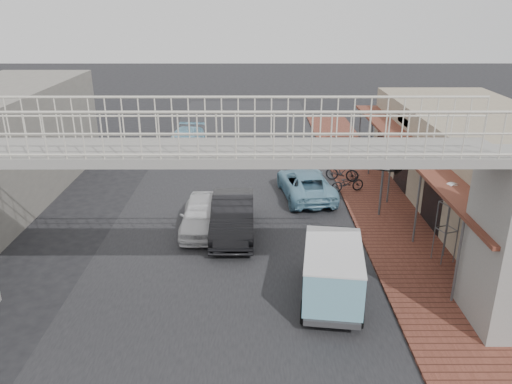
{
  "coord_description": "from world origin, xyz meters",
  "views": [
    {
      "loc": [
        0.88,
        -16.06,
        8.68
      ],
      "look_at": [
        0.91,
        1.86,
        1.8
      ],
      "focal_mm": 35.0,
      "sensor_mm": 36.0,
      "label": 1
    }
  ],
  "objects_px": {
    "arrow_sign": "(402,164)",
    "angkot_far": "(185,142)",
    "dark_sedan": "(233,216)",
    "motorcycle_near": "(347,183)",
    "angkot_curb": "(306,184)",
    "angkot_van": "(333,266)",
    "street_clock": "(451,197)",
    "white_hatchback": "(201,215)",
    "motorcycle_far": "(342,171)"
  },
  "relations": [
    {
      "from": "angkot_far",
      "to": "street_clock",
      "type": "relative_size",
      "value": 1.66
    },
    {
      "from": "angkot_curb",
      "to": "motorcycle_near",
      "type": "bearing_deg",
      "value": -175.57
    },
    {
      "from": "angkot_van",
      "to": "street_clock",
      "type": "xyz_separation_m",
      "value": [
        4.27,
        2.36,
        1.32
      ]
    },
    {
      "from": "dark_sedan",
      "to": "arrow_sign",
      "type": "xyz_separation_m",
      "value": [
        6.86,
        1.36,
        1.72
      ]
    },
    {
      "from": "angkot_curb",
      "to": "street_clock",
      "type": "height_order",
      "value": "street_clock"
    },
    {
      "from": "street_clock",
      "to": "motorcycle_near",
      "type": "bearing_deg",
      "value": 88.39
    },
    {
      "from": "white_hatchback",
      "to": "angkot_curb",
      "type": "bearing_deg",
      "value": 37.99
    },
    {
      "from": "dark_sedan",
      "to": "motorcycle_near",
      "type": "bearing_deg",
      "value": 39.35
    },
    {
      "from": "angkot_van",
      "to": "motorcycle_near",
      "type": "bearing_deg",
      "value": 84.85
    },
    {
      "from": "angkot_van",
      "to": "white_hatchback",
      "type": "bearing_deg",
      "value": 139.06
    },
    {
      "from": "motorcycle_near",
      "to": "street_clock",
      "type": "distance_m",
      "value": 7.42
    },
    {
      "from": "white_hatchback",
      "to": "motorcycle_far",
      "type": "distance_m",
      "value": 8.65
    },
    {
      "from": "dark_sedan",
      "to": "motorcycle_far",
      "type": "distance_m",
      "value": 8.0
    },
    {
      "from": "street_clock",
      "to": "motorcycle_far",
      "type": "bearing_deg",
      "value": 85.24
    },
    {
      "from": "motorcycle_near",
      "to": "arrow_sign",
      "type": "distance_m",
      "value": 3.97
    },
    {
      "from": "white_hatchback",
      "to": "dark_sedan",
      "type": "bearing_deg",
      "value": -17.21
    },
    {
      "from": "angkot_van",
      "to": "arrow_sign",
      "type": "xyz_separation_m",
      "value": [
        3.63,
        6.08,
        1.3
      ]
    },
    {
      "from": "angkot_curb",
      "to": "angkot_van",
      "type": "bearing_deg",
      "value": 82.47
    },
    {
      "from": "angkot_curb",
      "to": "arrow_sign",
      "type": "distance_m",
      "value": 4.84
    },
    {
      "from": "angkot_van",
      "to": "street_clock",
      "type": "relative_size",
      "value": 1.38
    },
    {
      "from": "angkot_far",
      "to": "motorcycle_far",
      "type": "distance_m",
      "value": 10.22
    },
    {
      "from": "angkot_van",
      "to": "street_clock",
      "type": "distance_m",
      "value": 5.06
    },
    {
      "from": "dark_sedan",
      "to": "street_clock",
      "type": "relative_size",
      "value": 1.6
    },
    {
      "from": "motorcycle_near",
      "to": "motorcycle_far",
      "type": "height_order",
      "value": "motorcycle_far"
    },
    {
      "from": "motorcycle_far",
      "to": "street_clock",
      "type": "relative_size",
      "value": 0.57
    },
    {
      "from": "arrow_sign",
      "to": "motorcycle_near",
      "type": "bearing_deg",
      "value": 141.15
    },
    {
      "from": "dark_sedan",
      "to": "angkot_curb",
      "type": "height_order",
      "value": "dark_sedan"
    },
    {
      "from": "white_hatchback",
      "to": "motorcycle_near",
      "type": "bearing_deg",
      "value": 30.96
    },
    {
      "from": "white_hatchback",
      "to": "arrow_sign",
      "type": "distance_m",
      "value": 8.4
    },
    {
      "from": "angkot_curb",
      "to": "angkot_far",
      "type": "xyz_separation_m",
      "value": [
        -6.63,
        7.36,
        0.05
      ]
    },
    {
      "from": "white_hatchback",
      "to": "dark_sedan",
      "type": "relative_size",
      "value": 0.84
    },
    {
      "from": "angkot_curb",
      "to": "arrow_sign",
      "type": "relative_size",
      "value": 1.57
    },
    {
      "from": "angkot_far",
      "to": "motorcycle_far",
      "type": "bearing_deg",
      "value": -27.03
    },
    {
      "from": "angkot_curb",
      "to": "arrow_sign",
      "type": "height_order",
      "value": "arrow_sign"
    },
    {
      "from": "white_hatchback",
      "to": "arrow_sign",
      "type": "xyz_separation_m",
      "value": [
        8.14,
        0.98,
        1.83
      ]
    },
    {
      "from": "motorcycle_far",
      "to": "arrow_sign",
      "type": "bearing_deg",
      "value": -143.39
    },
    {
      "from": "dark_sedan",
      "to": "angkot_curb",
      "type": "distance_m",
      "value": 5.18
    },
    {
      "from": "angkot_far",
      "to": "white_hatchback",
      "type": "bearing_deg",
      "value": -74.4
    },
    {
      "from": "angkot_far",
      "to": "street_clock",
      "type": "xyz_separation_m",
      "value": [
        10.88,
        -13.74,
        1.81
      ]
    },
    {
      "from": "dark_sedan",
      "to": "angkot_van",
      "type": "xyz_separation_m",
      "value": [
        3.23,
        -4.72,
        0.42
      ]
    },
    {
      "from": "dark_sedan",
      "to": "motorcycle_far",
      "type": "height_order",
      "value": "dark_sedan"
    },
    {
      "from": "arrow_sign",
      "to": "angkot_far",
      "type": "bearing_deg",
      "value": 159.98
    },
    {
      "from": "angkot_curb",
      "to": "dark_sedan",
      "type": "bearing_deg",
      "value": 43.67
    },
    {
      "from": "dark_sedan",
      "to": "angkot_van",
      "type": "relative_size",
      "value": 1.16
    },
    {
      "from": "motorcycle_near",
      "to": "motorcycle_far",
      "type": "relative_size",
      "value": 1.01
    },
    {
      "from": "motorcycle_near",
      "to": "street_clock",
      "type": "height_order",
      "value": "street_clock"
    },
    {
      "from": "motorcycle_far",
      "to": "arrow_sign",
      "type": "relative_size",
      "value": 0.56
    },
    {
      "from": "motorcycle_near",
      "to": "angkot_curb",
      "type": "bearing_deg",
      "value": 84.4
    },
    {
      "from": "angkot_far",
      "to": "angkot_van",
      "type": "xyz_separation_m",
      "value": [
        6.6,
        -16.11,
        0.49
      ]
    },
    {
      "from": "angkot_van",
      "to": "street_clock",
      "type": "bearing_deg",
      "value": 36.51
    }
  ]
}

